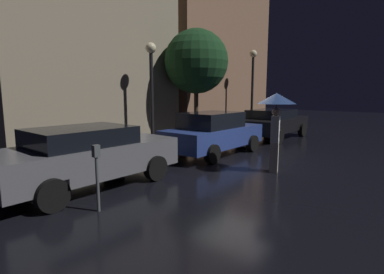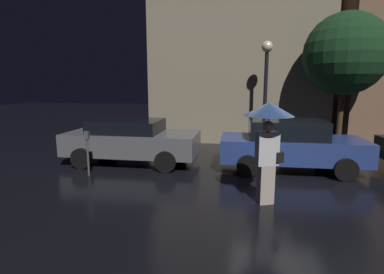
{
  "view_description": "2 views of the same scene",
  "coord_description": "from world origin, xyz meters",
  "px_view_note": "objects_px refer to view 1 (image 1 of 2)",
  "views": [
    {
      "loc": [
        -8.21,
        -4.8,
        2.18
      ],
      "look_at": [
        -2.74,
        -0.26,
        1.12
      ],
      "focal_mm": 28.0,
      "sensor_mm": 36.0,
      "label": 1
    },
    {
      "loc": [
        -1.18,
        -7.64,
        2.53
      ],
      "look_at": [
        -2.34,
        0.04,
        1.15
      ],
      "focal_mm": 28.0,
      "sensor_mm": 36.0,
      "label": 2
    }
  ],
  "objects_px": {
    "parked_car_black": "(273,122)",
    "parking_meter": "(97,171)",
    "parked_car_blue": "(213,133)",
    "street_lamp_far": "(253,75)",
    "pedestrian_with_umbrella": "(276,112)",
    "parked_car_grey": "(87,155)",
    "street_lamp_near": "(151,76)"
  },
  "relations": [
    {
      "from": "parked_car_black",
      "to": "parking_meter",
      "type": "relative_size",
      "value": 3.72
    },
    {
      "from": "parked_car_grey",
      "to": "street_lamp_near",
      "type": "height_order",
      "value": "street_lamp_near"
    },
    {
      "from": "parked_car_blue",
      "to": "parked_car_grey",
      "type": "bearing_deg",
      "value": 178.69
    },
    {
      "from": "parked_car_grey",
      "to": "parked_car_blue",
      "type": "bearing_deg",
      "value": -0.17
    },
    {
      "from": "parked_car_blue",
      "to": "street_lamp_near",
      "type": "bearing_deg",
      "value": 101.42
    },
    {
      "from": "parking_meter",
      "to": "pedestrian_with_umbrella",
      "type": "bearing_deg",
      "value": -15.35
    },
    {
      "from": "parked_car_grey",
      "to": "parked_car_blue",
      "type": "relative_size",
      "value": 1.03
    },
    {
      "from": "parked_car_blue",
      "to": "parking_meter",
      "type": "xyz_separation_m",
      "value": [
        -5.62,
        -1.43,
        0.0
      ]
    },
    {
      "from": "parked_car_blue",
      "to": "street_lamp_far",
      "type": "height_order",
      "value": "street_lamp_far"
    },
    {
      "from": "parked_car_black",
      "to": "pedestrian_with_umbrella",
      "type": "height_order",
      "value": "pedestrian_with_umbrella"
    },
    {
      "from": "parking_meter",
      "to": "street_lamp_far",
      "type": "bearing_deg",
      "value": 16.43
    },
    {
      "from": "parked_car_grey",
      "to": "parking_meter",
      "type": "distance_m",
      "value": 1.68
    },
    {
      "from": "street_lamp_far",
      "to": "parked_car_blue",
      "type": "bearing_deg",
      "value": -161.87
    },
    {
      "from": "parked_car_grey",
      "to": "street_lamp_near",
      "type": "xyz_separation_m",
      "value": [
        4.37,
        2.5,
        2.09
      ]
    },
    {
      "from": "parked_car_blue",
      "to": "street_lamp_far",
      "type": "bearing_deg",
      "value": 17.82
    },
    {
      "from": "pedestrian_with_umbrella",
      "to": "parked_car_black",
      "type": "bearing_deg",
      "value": 5.15
    },
    {
      "from": "parking_meter",
      "to": "parked_car_blue",
      "type": "bearing_deg",
      "value": 14.3
    },
    {
      "from": "parked_car_grey",
      "to": "pedestrian_with_umbrella",
      "type": "distance_m",
      "value": 4.97
    },
    {
      "from": "parked_car_blue",
      "to": "street_lamp_near",
      "type": "relative_size",
      "value": 1.01
    },
    {
      "from": "pedestrian_with_umbrella",
      "to": "parking_meter",
      "type": "relative_size",
      "value": 1.74
    },
    {
      "from": "parked_car_grey",
      "to": "parked_car_black",
      "type": "height_order",
      "value": "parked_car_grey"
    },
    {
      "from": "pedestrian_with_umbrella",
      "to": "street_lamp_near",
      "type": "xyz_separation_m",
      "value": [
        0.38,
        5.31,
        1.16
      ]
    },
    {
      "from": "parked_car_grey",
      "to": "parked_car_black",
      "type": "xyz_separation_m",
      "value": [
        9.88,
        -0.04,
        0.01
      ]
    },
    {
      "from": "street_lamp_near",
      "to": "parked_car_black",
      "type": "bearing_deg",
      "value": -24.8
    },
    {
      "from": "parked_car_blue",
      "to": "parked_car_black",
      "type": "distance_m",
      "value": 4.97
    },
    {
      "from": "parked_car_grey",
      "to": "street_lamp_far",
      "type": "height_order",
      "value": "street_lamp_far"
    },
    {
      "from": "parked_car_blue",
      "to": "street_lamp_far",
      "type": "xyz_separation_m",
      "value": [
        6.95,
        2.27,
        2.38
      ]
    },
    {
      "from": "pedestrian_with_umbrella",
      "to": "parking_meter",
      "type": "height_order",
      "value": "pedestrian_with_umbrella"
    },
    {
      "from": "parked_car_black",
      "to": "parking_meter",
      "type": "height_order",
      "value": "parked_car_black"
    },
    {
      "from": "parked_car_black",
      "to": "street_lamp_far",
      "type": "bearing_deg",
      "value": 47.41
    },
    {
      "from": "street_lamp_near",
      "to": "parked_car_blue",
      "type": "bearing_deg",
      "value": -78.27
    },
    {
      "from": "pedestrian_with_umbrella",
      "to": "parking_meter",
      "type": "bearing_deg",
      "value": 144.59
    }
  ]
}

